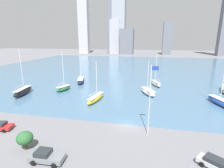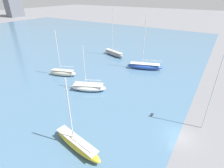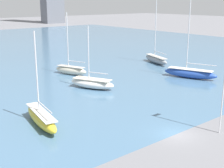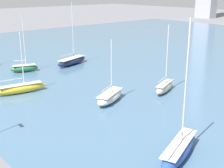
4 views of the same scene
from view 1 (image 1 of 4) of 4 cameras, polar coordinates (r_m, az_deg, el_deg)
ground_plane at (r=36.31m, az=5.01°, el=-13.13°), size 500.00×500.00×0.00m
harbor_water at (r=103.42m, az=9.76°, el=4.97°), size 180.00×140.00×0.00m
flag_pole at (r=30.84m, az=12.31°, el=-4.73°), size 1.24×0.14×12.66m
yard_shrub at (r=31.27m, az=-26.58°, el=-15.56°), size 2.47×2.47×3.02m
distant_city_skyline at (r=202.64m, az=8.40°, el=17.73°), size 162.18×20.00×74.22m
sailboat_gray at (r=68.01m, az=32.84°, el=-1.30°), size 4.83×9.85×15.86m
sailboat_white at (r=55.46m, az=11.68°, el=-2.46°), size 5.66×8.37×10.42m
sailboat_navy at (r=70.40m, az=-10.16°, el=1.27°), size 5.54×10.71×15.02m
sailboat_black at (r=60.36m, az=-27.06°, el=-2.15°), size 3.27×9.74×13.97m
sailboat_blue at (r=53.28m, az=32.24°, el=-5.08°), size 5.49×10.37×15.51m
sailboat_yellow at (r=48.67m, az=-5.30°, el=-4.60°), size 3.22×9.59×11.05m
sailboat_green at (r=60.25m, az=-15.60°, el=-1.29°), size 3.98×6.50×12.86m
sailboat_cream at (r=66.11m, az=14.11°, el=0.20°), size 4.21×7.52×12.19m
parked_pickup_gray at (r=28.05m, az=-20.69°, el=-21.18°), size 4.93×2.49×1.74m
parked_wagon_silver at (r=28.81m, az=31.07°, el=-21.46°), size 4.78×4.24×1.57m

